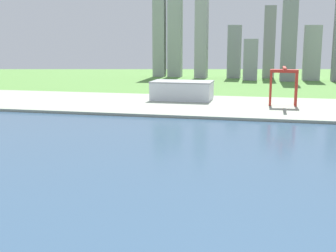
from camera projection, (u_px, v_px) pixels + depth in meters
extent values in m
plane|color=#588D3F|center=(203.00, 158.00, 239.82)|extent=(2400.00, 2400.00, 0.00)
cube|color=#385675|center=(181.00, 195.00, 182.36)|extent=(840.00, 360.00, 0.15)
cube|color=#9CA591|center=(232.00, 106.00, 421.50)|extent=(840.00, 140.00, 2.50)
cube|color=#B72D23|center=(271.00, 89.00, 414.66)|extent=(2.20, 2.20, 30.96)
cube|color=#B72D23|center=(296.00, 90.00, 409.58)|extent=(2.20, 2.20, 30.96)
cube|color=#B72D23|center=(271.00, 88.00, 422.32)|extent=(2.20, 2.20, 30.96)
cube|color=#B72D23|center=(296.00, 89.00, 417.23)|extent=(2.20, 2.20, 30.96)
cube|color=#B72D23|center=(284.00, 71.00, 412.77)|extent=(25.63, 10.00, 2.80)
cube|color=#B72D23|center=(285.00, 69.00, 403.50)|extent=(2.60, 36.53, 2.60)
cube|color=silver|center=(182.00, 91.00, 459.53)|extent=(61.14, 35.63, 17.95)
cube|color=gray|center=(182.00, 82.00, 457.73)|extent=(62.37, 36.34, 1.20)
cube|color=#96999A|center=(159.00, 34.00, 780.01)|extent=(20.77, 18.29, 150.52)
cube|color=#999D9E|center=(175.00, 38.00, 775.66)|extent=(23.99, 17.58, 135.13)
cube|color=#9E9CA4|center=(202.00, 32.00, 749.99)|extent=(20.41, 23.39, 156.25)
cube|color=gray|center=(234.00, 52.00, 756.31)|extent=(21.93, 25.26, 88.67)
cube|color=gray|center=(251.00, 60.00, 715.00)|extent=(22.18, 21.86, 65.78)
cube|color=gray|center=(269.00, 42.00, 747.25)|extent=(19.48, 14.39, 120.32)
cube|color=gray|center=(289.00, 40.00, 691.86)|extent=(23.34, 23.59, 126.47)
cube|color=#A3A4A7|center=(312.00, 53.00, 708.28)|extent=(26.30, 23.49, 86.97)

